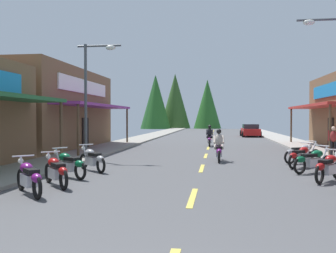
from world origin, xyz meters
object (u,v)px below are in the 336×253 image
Objects in this scene: motorcycle_parked_left_1 at (56,171)px; motorcycle_parked_left_3 at (92,159)px; motorcycle_parked_right_3 at (328,167)px; streetlamp_right at (331,70)px; motorcycle_parked_right_5 at (301,156)px; parked_car_curbside at (250,130)px; streetlamp_left at (93,84)px; motorcycle_parked_left_0 at (29,177)px; rider_cruising_lead at (219,148)px; motorcycle_parked_right_4 at (313,160)px; motorcycle_parked_right_6 at (302,153)px; rider_cruising_trailing at (210,137)px; motorcycle_parked_left_2 at (68,164)px; pedestrian_by_shop at (333,139)px.

motorcycle_parked_left_1 is 1.05× the size of motorcycle_parked_left_3.
motorcycle_parked_right_3 and motorcycle_parked_left_1 have the same top height.
streetlamp_right reaches higher than motorcycle_parked_right_3.
parked_car_curbside is at bearing 39.00° from motorcycle_parked_right_5.
motorcycle_parked_left_1 is at bearing -79.89° from streetlamp_left.
motorcycle_parked_right_5 and motorcycle_parked_left_1 have the same top height.
motorcycle_parked_right_5 is 1.07× the size of motorcycle_parked_left_0.
streetlamp_left is 2.68× the size of rider_cruising_lead.
streetlamp_left is at bearing -36.61° from motorcycle_parked_left_0.
motorcycle_parked_right_4 is 27.51m from parked_car_curbside.
rider_cruising_trailing is (-4.45, 9.81, 0.17)m from motorcycle_parked_right_6.
motorcycle_parked_right_4 is 0.83× the size of rider_cruising_trailing.
rider_cruising_trailing is at bearing 60.34° from streetlamp_left.
motorcycle_parked_left_1 is 0.92× the size of motorcycle_parked_left_2.
streetlamp_left reaches higher than parked_car_curbside.
motorcycle_parked_left_2 is 14.04m from pedestrian_by_shop.
streetlamp_right is 3.40× the size of motorcycle_parked_right_6.
pedestrian_by_shop is (6.05, 2.74, 0.30)m from rider_cruising_lead.
rider_cruising_lead is at bearing 70.26° from motorcycle_parked_right_3.
motorcycle_parked_left_1 is at bearing -14.86° from pedestrian_by_shop.
motorcycle_parked_right_4 is 8.50m from motorcycle_parked_left_3.
motorcycle_parked_right_5 is 0.95× the size of motorcycle_parked_left_2.
motorcycle_parked_left_2 is 1.68m from motorcycle_parked_left_3.
motorcycle_parked_left_3 is (0.21, 4.52, 0.00)m from motorcycle_parked_left_0.
motorcycle_parked_right_3 is at bearing -146.25° from rider_cruising_lead.
parked_car_curbside is (-2.50, 21.49, -0.27)m from pedestrian_by_shop.
motorcycle_parked_right_4 is 0.41× the size of parked_car_curbside.
parked_car_curbside reaches higher than motorcycle_parked_right_6.
rider_cruising_lead is 6.65m from pedestrian_by_shop.
streetlamp_left reaches higher than motorcycle_parked_right_5.
parked_car_curbside is at bearing -9.06° from rider_cruising_lead.
motorcycle_parked_left_3 is 14.16m from rider_cruising_trailing.
streetlamp_right is 5.69m from motorcycle_parked_right_3.
motorcycle_parked_left_3 is (0.02, 3.24, 0.00)m from motorcycle_parked_left_1.
parked_car_curbside reaches higher than motorcycle_parked_left_1.
motorcycle_parked_right_5 is 10.02m from motorcycle_parked_left_1.
rider_cruising_trailing is 9.54m from pedestrian_by_shop.
motorcycle_parked_left_2 is 1.10× the size of pedestrian_by_shop.
motorcycle_parked_left_0 is 0.89× the size of motorcycle_parked_left_2.
rider_cruising_trailing reaches higher than motorcycle_parked_left_1.
streetlamp_left reaches higher than rider_cruising_lead.
motorcycle_parked_right_4 is at bearing -133.47° from rider_cruising_lead.
motorcycle_parked_left_1 is 32.58m from parked_car_curbside.
parked_car_curbside is (3.55, 24.24, 0.03)m from rider_cruising_lead.
rider_cruising_trailing is (-4.19, 12.80, 0.17)m from motorcycle_parked_right_4.
rider_cruising_lead reaches higher than motorcycle_parked_right_3.
motorcycle_parked_left_2 is at bearing -179.86° from motorcycle_parked_right_6.
streetlamp_right is 3.75× the size of motorcycle_parked_right_5.
motorcycle_parked_right_6 is at bearing -3.57° from pedestrian_by_shop.
streetlamp_left is 3.16× the size of motorcycle_parked_left_2.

